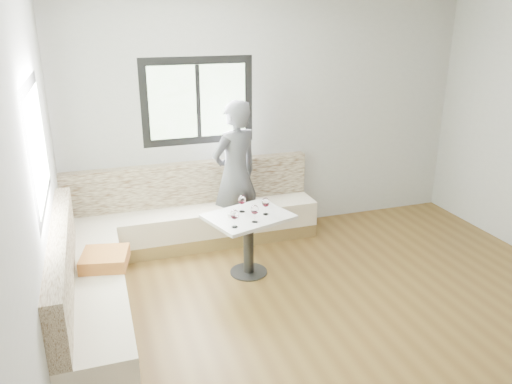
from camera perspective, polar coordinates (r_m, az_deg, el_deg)
room at (r=3.97m, az=12.80°, el=1.82°), size 5.01×5.01×2.81m
banquette at (r=5.30m, az=-11.43°, el=-5.98°), size 2.90×2.80×0.95m
table at (r=5.15m, az=-0.87°, el=-4.36°), size 0.96×0.84×0.66m
person at (r=5.72m, az=-2.38°, el=2.02°), size 0.74×0.62×1.71m
olive_ramekin at (r=5.05m, az=-2.73°, el=-2.60°), size 0.10×0.10×0.04m
wine_glass_a at (r=4.76m, az=-2.47°, el=-2.65°), size 0.08×0.08×0.18m
wine_glass_b at (r=4.87m, az=-0.14°, el=-2.10°), size 0.08×0.08×0.18m
wine_glass_c at (r=5.05m, az=1.12°, el=-1.26°), size 0.08×0.08×0.18m
wine_glass_d at (r=5.12m, az=-1.62°, el=-0.96°), size 0.08×0.08×0.18m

